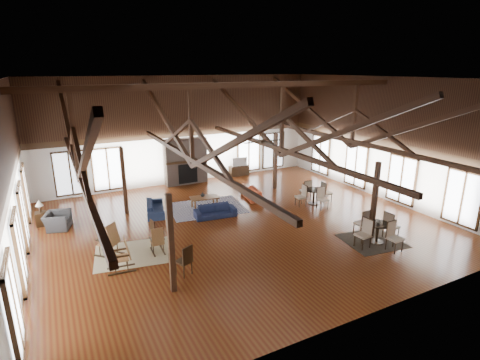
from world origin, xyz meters
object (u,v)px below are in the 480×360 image
sofa_orange (251,194)px  tv_console (239,171)px  coffee_table (204,198)px  cafe_table_far (314,194)px  sofa_navy_left (155,208)px  armchair (58,221)px  cafe_table_near (378,229)px  sofa_navy_front (215,211)px

sofa_orange → tv_console: (1.36, 4.06, 0.06)m
coffee_table → cafe_table_far: (4.90, -2.04, 0.06)m
sofa_navy_left → armchair: size_ratio=1.81×
cafe_table_near → tv_console: size_ratio=1.72×
sofa_navy_front → tv_console: tv_console is taller
coffee_table → tv_console: bearing=55.3°
coffee_table → tv_console: size_ratio=1.17×
sofa_navy_left → sofa_orange: 4.92m
coffee_table → armchair: size_ratio=1.34×
cafe_table_near → tv_console: 10.69m
armchair → sofa_navy_left: bearing=-75.8°
sofa_navy_front → armchair: 6.55m
armchair → cafe_table_near: size_ratio=0.51×
cafe_table_far → tv_console: 6.26m
coffee_table → armchair: armchair is taller
sofa_orange → coffee_table: coffee_table is taller
cafe_table_far → sofa_navy_front: bearing=172.2°
sofa_navy_left → cafe_table_near: (6.70, -6.80, 0.26)m
sofa_navy_front → cafe_table_near: (4.44, -5.17, 0.27)m
sofa_navy_front → cafe_table_far: cafe_table_far is taller
coffee_table → cafe_table_near: (4.40, -6.53, 0.09)m
cafe_table_near → tv_console: cafe_table_near is taller
sofa_navy_left → armchair: bearing=100.1°
sofa_navy_front → sofa_orange: bearing=35.2°
tv_console → cafe_table_far: bearing=-81.5°
armchair → cafe_table_far: cafe_table_far is taller
cafe_table_near → cafe_table_far: 4.52m
sofa_navy_left → cafe_table_far: (7.20, -2.31, 0.23)m
sofa_orange → armchair: (-8.94, 0.38, 0.10)m
coffee_table → tv_console: 5.75m
cafe_table_far → armchair: bearing=167.4°
sofa_orange → cafe_table_far: 3.13m
armchair → sofa_navy_front: bearing=-89.2°
sofa_navy_front → cafe_table_far: (4.94, -0.68, 0.24)m
cafe_table_near → tv_console: (-0.42, 10.68, -0.24)m
coffee_table → armchair: (-6.33, 0.47, -0.11)m
sofa_orange → cafe_table_near: bearing=24.2°
coffee_table → cafe_table_near: bearing=-46.9°
cafe_table_far → tv_console: cafe_table_far is taller
coffee_table → sofa_navy_front: bearing=-82.5°
sofa_navy_front → cafe_table_far: 4.99m
cafe_table_near → cafe_table_far: (0.50, 4.49, -0.03)m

